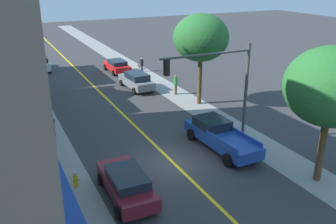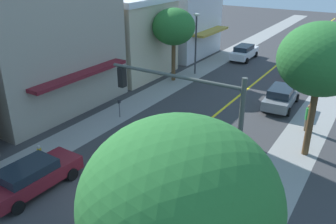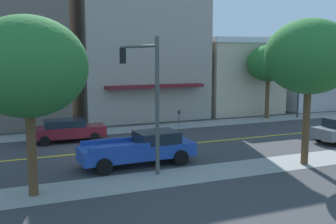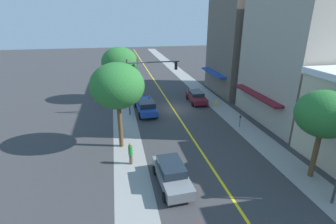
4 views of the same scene
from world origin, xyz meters
name	(u,v)px [view 2 (image 2 of 4)]	position (x,y,z in m)	size (l,w,h in m)	color
ground_plane	(121,191)	(0.00, 0.00, 0.00)	(140.00, 140.00, 0.00)	#38383A
sidewalk_left	(37,156)	(-6.16, 0.00, 0.00)	(2.59, 126.00, 0.01)	gray
road_centerline_stripe	(121,191)	(0.00, 0.00, 0.00)	(0.20, 126.00, 0.00)	yellow
pale_office_building	(20,4)	(-13.22, 5.66, 7.37)	(11.04, 11.25, 14.72)	#A39989
brick_apartment_block	(113,34)	(-13.23, 15.36, 3.62)	(10.46, 7.92, 7.20)	beige
corner_shop_building	(164,19)	(-13.21, 24.58, 3.77)	(12.28, 8.61, 7.52)	silver
street_tree_left_near	(180,203)	(6.19, -5.08, 5.23)	(4.74, 4.74, 7.27)	brown
street_tree_right_corner	(321,60)	(6.73, 8.44, 5.58)	(4.51, 4.51, 7.53)	brown
street_tree_left_far	(174,27)	(-6.68, 15.88, 4.85)	(3.76, 3.76, 6.48)	brown
fire_hydrant	(39,152)	(-5.75, -0.07, 0.43)	(0.44, 0.24, 0.87)	yellow
parking_meter	(119,106)	(-5.60, 6.77, 0.88)	(0.12, 0.18, 1.33)	#4C4C51
traffic_light_mast	(196,120)	(3.58, 0.66, 4.45)	(6.08, 0.32, 6.54)	#474C47
street_lamp	(196,37)	(-5.93, 18.68, 3.61)	(0.70, 0.36, 5.74)	#38383D
red_sedan_right_curb	(307,75)	(3.86, 21.66, 0.74)	(2.07, 4.46, 1.38)	red
maroon_sedan_left_curb	(32,176)	(-3.68, -2.15, 0.78)	(2.16, 4.81, 1.46)	maroon
grey_sedan_right_curb	(281,96)	(3.49, 14.75, 0.83)	(2.20, 4.82, 1.59)	slate
white_sedan_left_curb	(244,52)	(-3.81, 26.21, 0.83)	(1.98, 4.76, 1.57)	silver
blue_pickup_truck	(190,195)	(3.53, 0.49, 0.87)	(2.34, 6.05, 1.70)	#1E429E
pedestrian_green_shirt	(308,117)	(6.08, 11.57, 0.96)	(0.36, 0.36, 1.82)	brown
pedestrian_black_shirt	(336,82)	(6.45, 20.63, 0.83)	(0.35, 0.35, 1.59)	#33384C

